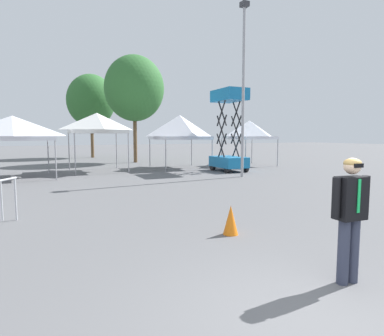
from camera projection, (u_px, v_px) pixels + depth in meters
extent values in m
plane|color=#5B5B5E|center=(329.00, 329.00, 3.56)|extent=(140.00, 140.00, 0.00)
cylinder|color=#9E9EA3|center=(56.00, 158.00, 15.24)|extent=(0.06, 0.06, 2.04)
cylinder|color=#9E9EA3|center=(48.00, 155.00, 18.15)|extent=(0.06, 0.06, 2.04)
pyramid|color=white|center=(12.00, 126.00, 15.74)|extent=(3.75, 3.75, 0.97)
cube|color=white|center=(13.00, 138.00, 15.80)|extent=(3.71, 3.71, 0.20)
cylinder|color=#9E9EA3|center=(75.00, 152.00, 17.04)|extent=(0.06, 0.06, 2.39)
cylinder|color=#9E9EA3|center=(129.00, 151.00, 18.28)|extent=(0.06, 0.06, 2.39)
cylinder|color=#9E9EA3|center=(69.00, 150.00, 19.56)|extent=(0.06, 0.06, 2.39)
cylinder|color=#9E9EA3|center=(116.00, 149.00, 20.81)|extent=(0.06, 0.06, 2.39)
pyramid|color=white|center=(97.00, 121.00, 18.76)|extent=(3.03, 3.03, 0.95)
cube|color=white|center=(97.00, 132.00, 18.81)|extent=(3.01, 3.01, 0.20)
cylinder|color=#9E9EA3|center=(166.00, 154.00, 18.84)|extent=(0.06, 0.06, 2.02)
cylinder|color=#9E9EA3|center=(212.00, 153.00, 20.09)|extent=(0.06, 0.06, 2.02)
cylinder|color=#9E9EA3|center=(150.00, 152.00, 21.55)|extent=(0.06, 0.06, 2.02)
cylinder|color=#9E9EA3|center=(192.00, 151.00, 22.81)|extent=(0.06, 0.06, 2.02)
pyramid|color=white|center=(180.00, 126.00, 20.66)|extent=(3.17, 3.17, 1.32)
cube|color=white|center=(180.00, 138.00, 20.73)|extent=(3.14, 3.14, 0.20)
cylinder|color=#9E9EA3|center=(246.00, 152.00, 20.80)|extent=(0.06, 0.06, 2.01)
cylinder|color=#9E9EA3|center=(278.00, 151.00, 22.09)|extent=(0.06, 0.06, 2.01)
cylinder|color=#9E9EA3|center=(222.00, 151.00, 23.15)|extent=(0.06, 0.06, 2.01)
cylinder|color=#9E9EA3|center=(252.00, 150.00, 24.45)|extent=(0.06, 0.06, 2.01)
pyramid|color=white|center=(249.00, 128.00, 22.47)|extent=(3.01, 3.01, 1.07)
cube|color=white|center=(249.00, 138.00, 22.53)|extent=(2.99, 2.99, 0.20)
cylinder|color=black|center=(228.00, 169.00, 18.18)|extent=(0.18, 0.48, 0.48)
cylinder|color=black|center=(246.00, 168.00, 18.68)|extent=(0.18, 0.48, 0.48)
cylinder|color=black|center=(213.00, 166.00, 19.73)|extent=(0.18, 0.48, 0.48)
cylinder|color=black|center=(230.00, 165.00, 20.24)|extent=(0.18, 0.48, 0.48)
cube|color=#1972AD|center=(229.00, 162.00, 19.18)|extent=(1.40, 2.30, 0.60)
cylinder|color=black|center=(221.00, 148.00, 18.89)|extent=(0.08, 1.10, 1.65)
cylinder|color=black|center=(221.00, 148.00, 18.89)|extent=(0.08, 1.10, 1.65)
cylinder|color=black|center=(236.00, 148.00, 19.30)|extent=(0.08, 1.10, 1.65)
cylinder|color=black|center=(236.00, 148.00, 19.30)|extent=(0.08, 1.10, 1.65)
cylinder|color=black|center=(222.00, 130.00, 18.79)|extent=(0.08, 1.10, 1.65)
cylinder|color=black|center=(222.00, 130.00, 18.79)|extent=(0.08, 1.10, 1.65)
cylinder|color=black|center=(236.00, 130.00, 19.20)|extent=(0.08, 1.10, 1.65)
cylinder|color=black|center=(236.00, 130.00, 19.20)|extent=(0.08, 1.10, 1.65)
cylinder|color=black|center=(222.00, 111.00, 18.68)|extent=(0.08, 1.10, 1.65)
cylinder|color=black|center=(222.00, 111.00, 18.68)|extent=(0.08, 1.10, 1.65)
cylinder|color=black|center=(236.00, 112.00, 19.10)|extent=(0.08, 1.10, 1.65)
cylinder|color=black|center=(236.00, 112.00, 19.10)|extent=(0.08, 1.10, 1.65)
cube|color=#1972AD|center=(229.00, 100.00, 18.83)|extent=(1.33, 2.19, 0.12)
cube|color=#1972AD|center=(240.00, 92.00, 17.84)|extent=(1.33, 0.06, 0.55)
cube|color=#1972AD|center=(220.00, 96.00, 19.75)|extent=(1.33, 0.06, 0.55)
cube|color=#1972AD|center=(220.00, 94.00, 18.52)|extent=(0.06, 2.19, 0.55)
cube|color=#1972AD|center=(239.00, 95.00, 19.07)|extent=(0.06, 2.19, 0.55)
cylinder|color=#33384C|center=(343.00, 252.00, 4.61)|extent=(0.16, 0.16, 0.92)
cylinder|color=#33384C|center=(353.00, 250.00, 4.68)|extent=(0.16, 0.16, 0.92)
cube|color=black|center=(351.00, 198.00, 4.57)|extent=(0.43, 0.26, 0.60)
cylinder|color=black|center=(336.00, 198.00, 4.47)|extent=(0.11, 0.11, 0.56)
cylinder|color=black|center=(365.00, 195.00, 4.66)|extent=(0.11, 0.11, 0.56)
sphere|color=beige|center=(352.00, 166.00, 4.52)|extent=(0.23, 0.23, 0.23)
ellipsoid|color=tan|center=(353.00, 163.00, 4.52)|extent=(0.23, 0.23, 0.14)
cube|color=black|center=(359.00, 166.00, 4.42)|extent=(0.15, 0.03, 0.06)
cube|color=#19BF59|center=(359.00, 196.00, 4.44)|extent=(0.04, 0.01, 0.46)
cylinder|color=#9E9EA3|center=(243.00, 94.00, 16.18)|extent=(0.14, 0.14, 8.20)
cube|color=#38383D|center=(245.00, 4.00, 15.76)|extent=(0.36, 0.36, 0.24)
cylinder|color=brown|center=(135.00, 138.00, 25.14)|extent=(0.28, 0.28, 3.80)
ellipsoid|color=#2D662D|center=(134.00, 88.00, 24.77)|extent=(4.46, 4.46, 4.91)
cylinder|color=brown|center=(92.00, 139.00, 30.61)|extent=(0.28, 0.28, 3.50)
ellipsoid|color=#2D662D|center=(91.00, 101.00, 30.26)|extent=(4.34, 4.34, 4.78)
cylinder|color=#B7BABF|center=(16.00, 199.00, 8.07)|extent=(0.04, 0.04, 1.05)
cylinder|color=#B7BABF|center=(2.00, 201.00, 7.60)|extent=(0.04, 0.04, 0.92)
cone|color=orange|center=(231.00, 220.00, 6.93)|extent=(0.32, 0.32, 0.62)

